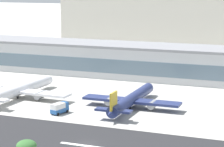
{
  "coord_description": "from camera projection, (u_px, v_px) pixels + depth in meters",
  "views": [
    {
      "loc": [
        48.36,
        -105.06,
        38.86
      ],
      "look_at": [
        -11.17,
        45.08,
        8.78
      ],
      "focal_mm": 79.26,
      "sensor_mm": 36.0,
      "label": 1
    }
  ],
  "objects": [
    {
      "name": "ground_plane",
      "position": [
        87.0,
        143.0,
        120.65
      ],
      "size": [
        1400.0,
        1400.0,
        0.0
      ],
      "primitive_type": "plane",
      "color": "#B2AFA8"
    },
    {
      "name": "service_box_truck_0",
      "position": [
        60.0,
        108.0,
        147.46
      ],
      "size": [
        3.78,
        6.39,
        3.25
      ],
      "rotation": [
        0.0,
        0.0,
        1.34
      ],
      "color": "#23569E",
      "rests_on": "ground_plane"
    },
    {
      "name": "runway_strip",
      "position": [
        83.0,
        146.0,
        118.77
      ],
      "size": [
        800.0,
        32.28,
        0.08
      ],
      "primitive_type": "cube",
      "color": "#262628",
      "rests_on": "ground_plane"
    },
    {
      "name": "runway_centreline_dash_4",
      "position": [
        83.0,
        145.0,
        118.75
      ],
      "size": [
        12.0,
        1.2,
        0.01
      ],
      "primitive_type": "cube",
      "color": "white",
      "rests_on": "runway_strip"
    },
    {
      "name": "terminal_building",
      "position": [
        129.0,
        60.0,
        205.35
      ],
      "size": [
        160.72,
        22.14,
        13.42
      ],
      "color": "#B7BABC",
      "rests_on": "ground_plane"
    },
    {
      "name": "distant_hotel_block",
      "position": [
        182.0,
        15.0,
        294.54
      ],
      "size": [
        142.72,
        38.3,
        38.88
      ],
      "primitive_type": "cube",
      "color": "beige",
      "rests_on": "ground_plane"
    },
    {
      "name": "airliner_red_tail_gate_0",
      "position": [
        18.0,
        91.0,
        166.34
      ],
      "size": [
        37.62,
        41.38,
        8.63
      ],
      "rotation": [
        0.0,
        0.0,
        1.54
      ],
      "color": "white",
      "rests_on": "ground_plane"
    },
    {
      "name": "airliner_gold_tail_gate_1",
      "position": [
        130.0,
        100.0,
        153.01
      ],
      "size": [
        31.23,
        40.06,
        8.36
      ],
      "rotation": [
        0.0,
        0.0,
        1.58
      ],
      "color": "navy",
      "rests_on": "ground_plane"
    }
  ]
}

